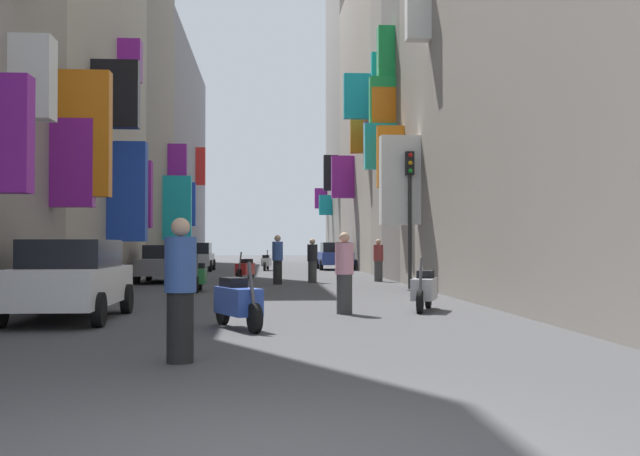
# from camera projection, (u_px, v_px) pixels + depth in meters

# --- Properties ---
(ground_plane) EXTENTS (140.00, 140.00, 0.00)m
(ground_plane) POSITION_uv_depth(u_px,v_px,m) (266.00, 276.00, 35.10)
(ground_plane) COLOR #424244
(building_left_mid_b) EXTENTS (7.35, 13.15, 13.53)m
(building_left_mid_b) POSITION_uv_depth(u_px,v_px,m) (26.00, 84.00, 26.12)
(building_left_mid_b) COLOR #B2A899
(building_left_mid_b) RESTS_ON ground
(building_left_mid_c) EXTENTS (7.37, 9.98, 21.98)m
(building_left_mid_c) POSITION_uv_depth(u_px,v_px,m) (100.00, 46.00, 37.75)
(building_left_mid_c) COLOR gray
(building_left_mid_c) RESTS_ON ground
(building_left_far) EXTENTS (6.82, 22.04, 14.55)m
(building_left_far) POSITION_uv_depth(u_px,v_px,m) (149.00, 159.00, 53.63)
(building_left_far) COLOR gray
(building_left_far) RESTS_ON ground
(building_right_mid_a) EXTENTS (7.23, 4.64, 16.10)m
(building_right_mid_a) POSITION_uv_depth(u_px,v_px,m) (462.00, 82.00, 31.86)
(building_right_mid_a) COLOR slate
(building_right_mid_a) RESTS_ON ground
(building_right_mid_b) EXTENTS (7.37, 3.52, 15.64)m
(building_right_mid_b) POSITION_uv_depth(u_px,v_px,m) (440.00, 105.00, 35.94)
(building_right_mid_b) COLOR gray
(building_right_mid_b) RESTS_ON ground
(building_right_mid_c) EXTENTS (7.28, 15.77, 17.04)m
(building_right_mid_c) POSITION_uv_depth(u_px,v_px,m) (404.00, 122.00, 45.57)
(building_right_mid_c) COLOR #9E9384
(building_right_mid_c) RESTS_ON ground
(building_right_far) EXTENTS (7.00, 12.34, 21.95)m
(building_right_far) POSITION_uv_depth(u_px,v_px,m) (371.00, 119.00, 59.65)
(building_right_far) COLOR gray
(building_right_far) RESTS_ON ground
(parked_car_white) EXTENTS (1.84, 4.11, 1.50)m
(parked_car_white) POSITION_uv_depth(u_px,v_px,m) (70.00, 278.00, 14.73)
(parked_car_white) COLOR white
(parked_car_white) RESTS_ON ground
(parked_car_blue) EXTENTS (1.93, 3.97, 1.53)m
(parked_car_blue) POSITION_uv_depth(u_px,v_px,m) (335.00, 255.00, 44.44)
(parked_car_blue) COLOR navy
(parked_car_blue) RESTS_ON ground
(parked_car_grey) EXTENTS (2.01, 4.40, 1.39)m
(parked_car_grey) POSITION_uv_depth(u_px,v_px,m) (168.00, 262.00, 29.59)
(parked_car_grey) COLOR slate
(parked_car_grey) RESTS_ON ground
(parked_car_silver) EXTENTS (1.85, 4.04, 1.51)m
(parked_car_silver) POSITION_uv_depth(u_px,v_px,m) (196.00, 256.00, 42.30)
(parked_car_silver) COLOR #B7B7BC
(parked_car_silver) RESTS_ON ground
(scooter_red) EXTENTS (0.75, 1.77, 1.13)m
(scooter_red) POSITION_uv_depth(u_px,v_px,m) (245.00, 269.00, 30.54)
(scooter_red) COLOR red
(scooter_red) RESTS_ON ground
(scooter_white) EXTENTS (0.58, 1.98, 1.13)m
(scooter_white) POSITION_uv_depth(u_px,v_px,m) (266.00, 262.00, 42.76)
(scooter_white) COLOR silver
(scooter_white) RESTS_ON ground
(scooter_silver) EXTENTS (0.78, 1.81, 1.13)m
(scooter_silver) POSITION_uv_depth(u_px,v_px,m) (424.00, 289.00, 16.72)
(scooter_silver) COLOR #ADADB2
(scooter_silver) RESTS_ON ground
(scooter_green) EXTENTS (0.44, 1.78, 1.13)m
(scooter_green) POSITION_uv_depth(u_px,v_px,m) (198.00, 276.00, 23.60)
(scooter_green) COLOR #287F3D
(scooter_green) RESTS_ON ground
(scooter_blue) EXTENTS (0.87, 1.87, 1.13)m
(scooter_blue) POSITION_uv_depth(u_px,v_px,m) (238.00, 301.00, 13.13)
(scooter_blue) COLOR #2D4CAD
(scooter_blue) RESTS_ON ground
(pedestrian_crossing) EXTENTS (0.54, 0.54, 1.75)m
(pedestrian_crossing) POSITION_uv_depth(u_px,v_px,m) (278.00, 260.00, 27.84)
(pedestrian_crossing) COLOR black
(pedestrian_crossing) RESTS_ON ground
(pedestrian_near_left) EXTENTS (0.48, 0.48, 1.66)m
(pedestrian_near_left) POSITION_uv_depth(u_px,v_px,m) (344.00, 273.00, 15.96)
(pedestrian_near_left) COLOR #393939
(pedestrian_near_left) RESTS_ON ground
(pedestrian_near_right) EXTENTS (0.53, 0.53, 1.64)m
(pedestrian_near_right) POSITION_uv_depth(u_px,v_px,m) (312.00, 261.00, 29.15)
(pedestrian_near_right) COLOR #363636
(pedestrian_near_right) RESTS_ON ground
(pedestrian_mid_street) EXTENTS (0.52, 0.52, 1.62)m
(pedestrian_mid_street) POSITION_uv_depth(u_px,v_px,m) (378.00, 261.00, 30.00)
(pedestrian_mid_street) COLOR #3F3F3F
(pedestrian_mid_street) RESTS_ON ground
(pedestrian_far_away) EXTENTS (0.52, 0.52, 1.73)m
(pedestrian_far_away) POSITION_uv_depth(u_px,v_px,m) (180.00, 290.00, 9.36)
(pedestrian_far_away) COLOR black
(pedestrian_far_away) RESTS_ON ground
(traffic_light_near_corner) EXTENTS (0.26, 0.34, 4.39)m
(traffic_light_near_corner) POSITION_uv_depth(u_px,v_px,m) (410.00, 196.00, 25.05)
(traffic_light_near_corner) COLOR #2D2D2D
(traffic_light_near_corner) RESTS_ON ground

